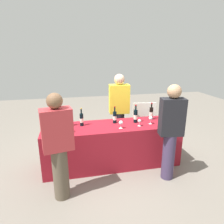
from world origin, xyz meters
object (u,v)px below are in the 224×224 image
(wine_bottle_6, at_px, (161,115))
(guest_0, at_px, (58,145))
(wine_bottle_0, at_px, (59,120))
(wine_glass_1, at_px, (121,123))
(wine_bottle_3, at_px, (115,117))
(wine_glass_0, at_px, (70,127))
(wine_glass_2, at_px, (139,121))
(guest_1, at_px, (171,130))
(wine_bottle_4, at_px, (136,116))
(menu_board, at_px, (144,121))
(server_pouring, at_px, (119,109))
(wine_glass_3, at_px, (151,118))
(wine_bottle_5, at_px, (151,113))
(wine_bottle_1, at_px, (68,120))
(wine_bottle_2, at_px, (82,119))

(wine_bottle_6, bearing_deg, guest_0, -156.96)
(wine_bottle_0, height_order, wine_glass_1, wine_bottle_0)
(wine_bottle_3, relative_size, wine_bottle_6, 1.02)
(wine_glass_0, bearing_deg, wine_bottle_6, 7.79)
(wine_glass_2, relative_size, guest_1, 0.08)
(wine_glass_2, xyz_separation_m, guest_1, (0.34, -0.49, 0.00))
(wine_bottle_3, xyz_separation_m, wine_bottle_6, (0.90, -0.05, 0.00))
(wine_bottle_6, distance_m, wine_glass_2, 0.55)
(wine_bottle_4, height_order, wine_glass_1, wine_bottle_4)
(guest_0, bearing_deg, wine_bottle_3, 30.33)
(wine_glass_1, bearing_deg, guest_1, -33.00)
(wine_bottle_6, height_order, guest_0, guest_0)
(wine_glass_1, bearing_deg, menu_board, 51.82)
(server_pouring, bearing_deg, wine_glass_3, 124.18)
(guest_1, bearing_deg, wine_bottle_5, 98.22)
(wine_bottle_3, xyz_separation_m, menu_board, (0.90, 0.79, -0.43))
(wine_glass_0, relative_size, wine_glass_2, 1.07)
(wine_bottle_4, height_order, menu_board, wine_bottle_4)
(wine_bottle_5, xyz_separation_m, wine_bottle_6, (0.16, -0.11, -0.01))
(wine_bottle_4, bearing_deg, wine_bottle_5, 16.96)
(wine_glass_0, distance_m, wine_glass_3, 1.45)
(wine_bottle_1, height_order, wine_glass_3, wine_bottle_1)
(wine_bottle_2, height_order, guest_0, guest_0)
(wine_bottle_3, relative_size, server_pouring, 0.20)
(wine_bottle_0, bearing_deg, wine_bottle_2, -2.84)
(wine_bottle_1, distance_m, wine_glass_2, 1.27)
(wine_glass_3, distance_m, guest_1, 0.56)
(wine_glass_2, xyz_separation_m, guest_0, (-1.37, -0.60, -0.03))
(wine_bottle_2, distance_m, wine_bottle_4, 0.99)
(wine_bottle_3, bearing_deg, server_pouring, 67.74)
(wine_bottle_1, height_order, wine_bottle_4, same)
(wine_bottle_4, relative_size, wine_glass_2, 2.69)
(wine_bottle_5, bearing_deg, wine_bottle_1, -178.29)
(wine_glass_0, relative_size, wine_glass_1, 0.96)
(wine_bottle_3, distance_m, wine_glass_3, 0.66)
(wine_bottle_2, height_order, wine_glass_0, wine_bottle_2)
(wine_bottle_0, distance_m, wine_glass_1, 1.07)
(wine_bottle_3, xyz_separation_m, guest_1, (0.74, -0.75, -0.02))
(wine_bottle_0, bearing_deg, wine_glass_2, -10.59)
(wine_bottle_5, relative_size, guest_0, 0.21)
(wine_bottle_0, relative_size, wine_bottle_4, 0.96)
(wine_bottle_3, bearing_deg, menu_board, 41.49)
(guest_1, bearing_deg, guest_0, -167.77)
(wine_glass_3, bearing_deg, menu_board, 74.76)
(wine_glass_3, xyz_separation_m, guest_1, (0.11, -0.55, -0.01))
(wine_bottle_5, bearing_deg, wine_glass_1, -153.45)
(wine_bottle_5, relative_size, wine_glass_1, 2.37)
(wine_bottle_5, distance_m, guest_0, 1.95)
(wine_glass_2, distance_m, guest_1, 0.60)
(server_pouring, bearing_deg, wine_bottle_0, 28.32)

